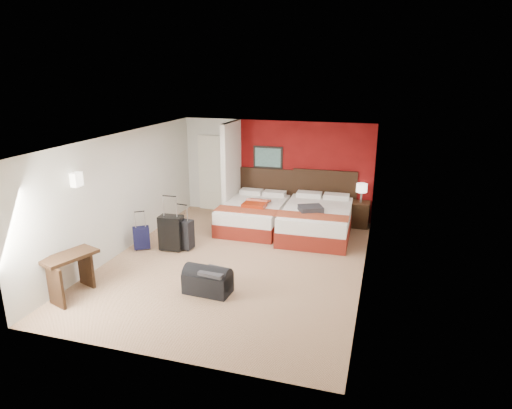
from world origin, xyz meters
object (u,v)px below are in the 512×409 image
at_px(bed_left, 254,215).
at_px(duffel_bag, 208,282).
at_px(suitcase_black, 172,234).
at_px(suitcase_charcoal, 183,235).
at_px(red_suitcase_open, 257,203).
at_px(table_lamp, 361,193).
at_px(bed_right, 316,221).
at_px(nightstand, 360,214).
at_px(suitcase_navy, 142,239).
at_px(desk, 71,275).

relative_size(bed_left, duffel_bag, 2.51).
distance_m(suitcase_black, suitcase_charcoal, 0.25).
bearing_deg(bed_left, duffel_bag, -86.69).
height_order(suitcase_black, suitcase_charcoal, suitcase_black).
bearing_deg(suitcase_black, suitcase_charcoal, 30.05).
xyz_separation_m(red_suitcase_open, suitcase_black, (-1.36, -1.80, -0.29)).
xyz_separation_m(bed_left, table_lamp, (2.49, 0.80, 0.55)).
bearing_deg(suitcase_charcoal, bed_left, 65.63).
height_order(bed_right, duffel_bag, bed_right).
height_order(nightstand, suitcase_navy, nightstand).
height_order(red_suitcase_open, table_lamp, table_lamp).
distance_m(bed_right, duffel_bag, 3.63).
bearing_deg(suitcase_black, red_suitcase_open, 49.90).
xyz_separation_m(nightstand, desk, (-4.46, -5.01, 0.07)).
bearing_deg(desk, suitcase_black, 91.85).
relative_size(bed_right, duffel_bag, 2.74).
bearing_deg(bed_right, nightstand, 42.18).
bearing_deg(suitcase_charcoal, desk, -103.92).
relative_size(bed_left, table_lamp, 4.36).
bearing_deg(duffel_bag, nightstand, 65.38).
distance_m(table_lamp, suitcase_charcoal, 4.41).
height_order(red_suitcase_open, suitcase_charcoal, red_suitcase_open).
bearing_deg(duffel_bag, red_suitcase_open, 95.50).
bearing_deg(red_suitcase_open, bed_right, 1.18).
bearing_deg(red_suitcase_open, nightstand, 21.37).
xyz_separation_m(suitcase_black, suitcase_navy, (-0.65, -0.15, -0.13)).
distance_m(bed_left, suitcase_navy, 2.80).
height_order(bed_left, suitcase_charcoal, suitcase_charcoal).
bearing_deg(bed_left, table_lamp, 17.55).
bearing_deg(bed_left, suitcase_charcoal, -121.09).
bearing_deg(bed_left, nightstand, 17.55).
bearing_deg(duffel_bag, table_lamp, 65.38).
relative_size(red_suitcase_open, suitcase_charcoal, 1.21).
distance_m(suitcase_black, duffel_bag, 2.15).
xyz_separation_m(duffel_bag, desk, (-2.18, -0.76, 0.17)).
xyz_separation_m(bed_left, red_suitcase_open, (0.10, -0.10, 0.35)).
relative_size(bed_right, suitcase_black, 3.00).
height_order(suitcase_black, duffel_bag, suitcase_black).
height_order(suitcase_navy, desk, desk).
distance_m(red_suitcase_open, duffel_bag, 3.39).
bearing_deg(suitcase_charcoal, table_lamp, 42.36).
height_order(red_suitcase_open, suitcase_black, suitcase_black).
height_order(bed_left, desk, desk).
height_order(red_suitcase_open, desk, desk).
xyz_separation_m(red_suitcase_open, desk, (-2.07, -4.11, -0.28)).
relative_size(bed_left, desk, 2.23).
xyz_separation_m(nightstand, suitcase_black, (-3.76, -2.70, 0.06)).
bearing_deg(bed_right, duffel_bag, -113.20).
bearing_deg(desk, suitcase_charcoal, 88.36).
bearing_deg(bed_left, red_suitcase_open, -45.18).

